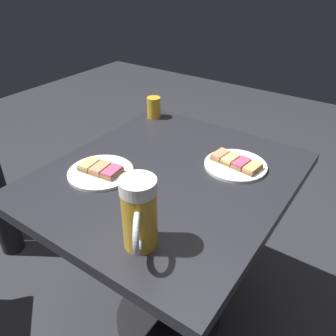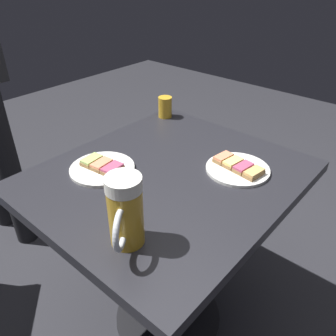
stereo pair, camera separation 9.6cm
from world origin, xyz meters
name	(u,v)px [view 1 (the left image)]	position (x,y,z in m)	size (l,w,h in m)	color
ground_plane	(168,316)	(0.00, 0.00, 0.00)	(6.00, 6.00, 0.00)	#28282D
cafe_table	(168,211)	(0.00, 0.00, 0.58)	(0.72, 0.82, 0.73)	black
plate_near	(236,164)	(0.16, 0.16, 0.74)	(0.20, 0.20, 0.03)	white
plate_far	(101,171)	(-0.17, -0.12, 0.74)	(0.21, 0.21, 0.03)	white
beer_mug	(139,215)	(0.13, -0.29, 0.82)	(0.11, 0.13, 0.18)	gold
beer_glass_small	(154,107)	(-0.30, 0.33, 0.78)	(0.06, 0.06, 0.09)	gold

